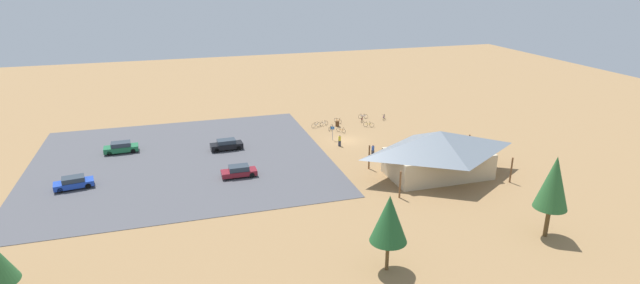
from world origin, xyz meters
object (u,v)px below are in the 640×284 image
object	(u,v)px
visitor_crossing_yard	(340,140)
bicycle_black_front_row	(427,141)
trash_bin	(337,124)
bicycle_orange_lone_west	(338,121)
bicycle_red_yard_right	(362,120)
car_maroon_by_curb	(239,171)
car_blue_mid_lot	(74,183)
pine_midwest	(389,219)
car_black_inner_stall	(227,145)
bicycle_purple_trailside	(384,117)
bike_pavilion	(439,151)
pine_far_east	(554,183)
bicycle_black_yard_center	(331,128)
bicycle_orange_near_sign	(341,130)
lot_sign	(333,131)
car_green_aisle_side	(121,147)
bicycle_teal_near_porch	(433,145)
bicycle_green_edge_north	(441,141)
bicycle_yellow_mid_cluster	(369,125)
bicycle_white_lone_east	(324,123)
visitor_near_lot	(373,150)
bicycle_blue_back_row	(363,116)
bicycle_silver_yard_left	(316,125)

from	to	relation	value
visitor_crossing_yard	bicycle_black_front_row	bearing A→B (deg)	168.44
trash_bin	bicycle_orange_lone_west	xyz separation A→B (m)	(-0.69, -1.76, -0.08)
bicycle_red_yard_right	car_maroon_by_curb	distance (m)	28.42
bicycle_black_front_row	car_blue_mid_lot	distance (m)	46.33
pine_midwest	car_black_inner_stall	xyz separation A→B (m)	(9.23, -33.35, -3.97)
bicycle_purple_trailside	bike_pavilion	bearing A→B (deg)	81.53
pine_far_east	car_blue_mid_lot	world-z (taller)	pine_far_east
bicycle_purple_trailside	bicycle_black_yard_center	size ratio (longest dim) A/B	1.14
bicycle_orange_near_sign	car_black_inner_stall	distance (m)	18.05
bicycle_black_front_row	bicycle_black_yard_center	world-z (taller)	bicycle_black_front_row
lot_sign	bicycle_orange_near_sign	world-z (taller)	lot_sign
lot_sign	car_green_aisle_side	distance (m)	29.53
bicycle_teal_near_porch	pine_far_east	bearing A→B (deg)	85.11
bicycle_teal_near_porch	car_blue_mid_lot	bearing A→B (deg)	0.39
bicycle_green_edge_north	car_maroon_by_curb	size ratio (longest dim) A/B	0.30
pine_far_east	bicycle_yellow_mid_cluster	distance (m)	37.17
pine_midwest	car_green_aisle_side	bearing A→B (deg)	-57.55
bicycle_black_front_row	bicycle_teal_near_porch	distance (m)	1.94
bicycle_teal_near_porch	bicycle_red_yard_right	world-z (taller)	bicycle_teal_near_porch
bicycle_black_yard_center	bicycle_black_front_row	bearing A→B (deg)	138.66
bicycle_teal_near_porch	bicycle_purple_trailside	bearing A→B (deg)	-86.25
bicycle_orange_lone_west	car_blue_mid_lot	bearing A→B (deg)	22.65
bicycle_teal_near_porch	visitor_crossing_yard	distance (m)	13.22
car_blue_mid_lot	car_maroon_by_curb	xyz separation A→B (m)	(-18.59, 2.13, -0.00)
bicycle_teal_near_porch	visitor_crossing_yard	world-z (taller)	visitor_crossing_yard
pine_midwest	bicycle_white_lone_east	bearing A→B (deg)	-100.07
pine_far_east	car_green_aisle_side	world-z (taller)	pine_far_east
bicycle_orange_lone_west	lot_sign	bearing A→B (deg)	66.00
bicycle_black_front_row	visitor_near_lot	bearing A→B (deg)	15.97
bicycle_yellow_mid_cluster	bicycle_black_front_row	bearing A→B (deg)	117.24
bicycle_blue_back_row	car_black_inner_stall	world-z (taller)	car_black_inner_stall
bicycle_black_yard_center	car_blue_mid_lot	world-z (taller)	car_blue_mid_lot
car_green_aisle_side	visitor_near_lot	bearing A→B (deg)	160.53
lot_sign	bicycle_black_yard_center	distance (m)	4.98
visitor_crossing_yard	car_blue_mid_lot	bearing A→B (deg)	8.06
visitor_crossing_yard	bicycle_blue_back_row	bearing A→B (deg)	-124.94
car_blue_mid_lot	car_maroon_by_curb	distance (m)	18.71
bike_pavilion	bicycle_purple_trailside	world-z (taller)	bike_pavilion
bicycle_silver_yard_left	visitor_crossing_yard	distance (m)	9.44
bicycle_orange_near_sign	car_maroon_by_curb	distance (m)	21.72
bicycle_purple_trailside	car_maroon_by_curb	distance (m)	31.82
bicycle_green_edge_north	bicycle_purple_trailside	bearing A→B (deg)	-77.85
bicycle_silver_yard_left	lot_sign	bearing A→B (deg)	94.65
bicycle_purple_trailside	visitor_crossing_yard	distance (m)	15.45
bicycle_orange_near_sign	bicycle_black_front_row	world-z (taller)	bicycle_black_front_row
trash_bin	bicycle_orange_near_sign	distance (m)	3.17
car_black_inner_stall	car_maroon_by_curb	size ratio (longest dim) A/B	1.06
bicycle_orange_lone_west	bike_pavilion	bearing A→B (deg)	100.43
car_black_inner_stall	car_green_aisle_side	bearing A→B (deg)	-12.42
bicycle_green_edge_north	bicycle_blue_back_row	xyz separation A→B (m)	(6.05, -15.19, 0.02)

